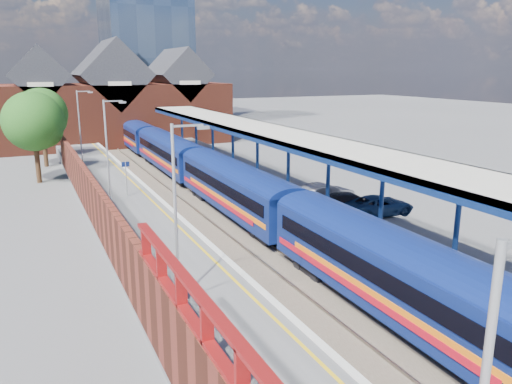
# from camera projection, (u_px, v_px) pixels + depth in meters

# --- Properties ---
(ground) EXTENTS (240.00, 240.00, 0.00)m
(ground) POSITION_uv_depth(u_px,v_px,m) (172.00, 185.00, 43.82)
(ground) COLOR #5B5B5E
(ground) RESTS_ON ground
(ballast_bed) EXTENTS (6.00, 76.00, 0.06)m
(ballast_bed) POSITION_uv_depth(u_px,v_px,m) (211.00, 214.00, 35.03)
(ballast_bed) COLOR #473D33
(ballast_bed) RESTS_ON ground
(rails) EXTENTS (4.51, 76.00, 0.14)m
(rails) POSITION_uv_depth(u_px,v_px,m) (211.00, 213.00, 35.00)
(rails) COLOR slate
(rails) RESTS_ON ground
(left_platform) EXTENTS (5.00, 76.00, 1.00)m
(left_platform) POSITION_uv_depth(u_px,v_px,m) (132.00, 217.00, 32.64)
(left_platform) COLOR #565659
(left_platform) RESTS_ON ground
(right_platform) EXTENTS (6.00, 76.00, 1.00)m
(right_platform) POSITION_uv_depth(u_px,v_px,m) (287.00, 198.00, 37.39)
(right_platform) COLOR #565659
(right_platform) RESTS_ON ground
(coping_left) EXTENTS (0.30, 76.00, 0.05)m
(coping_left) POSITION_uv_depth(u_px,v_px,m) (167.00, 205.00, 33.49)
(coping_left) COLOR silver
(coping_left) RESTS_ON left_platform
(coping_right) EXTENTS (0.30, 76.00, 0.05)m
(coping_right) POSITION_uv_depth(u_px,v_px,m) (252.00, 196.00, 36.09)
(coping_right) COLOR silver
(coping_right) RESTS_ON right_platform
(yellow_line) EXTENTS (0.14, 76.00, 0.01)m
(yellow_line) POSITION_uv_depth(u_px,v_px,m) (158.00, 207.00, 33.24)
(yellow_line) COLOR yellow
(yellow_line) RESTS_ON left_platform
(train) EXTENTS (2.98, 65.93, 3.45)m
(train) POSITION_uv_depth(u_px,v_px,m) (198.00, 166.00, 41.45)
(train) COLOR navy
(train) RESTS_ON ground
(canopy) EXTENTS (4.50, 52.00, 4.48)m
(canopy) POSITION_uv_depth(u_px,v_px,m) (269.00, 133.00, 37.75)
(canopy) COLOR navy
(canopy) RESTS_ON right_platform
(lamp_post_b) EXTENTS (1.48, 0.18, 7.00)m
(lamp_post_b) POSITION_uv_depth(u_px,v_px,m) (179.00, 203.00, 18.91)
(lamp_post_b) COLOR #A5A8AA
(lamp_post_b) RESTS_ON left_platform
(lamp_post_c) EXTENTS (1.48, 0.18, 7.00)m
(lamp_post_c) POSITION_uv_depth(u_px,v_px,m) (109.00, 146.00, 32.97)
(lamp_post_c) COLOR #A5A8AA
(lamp_post_c) RESTS_ON left_platform
(lamp_post_d) EXTENTS (1.48, 0.18, 7.00)m
(lamp_post_d) POSITION_uv_depth(u_px,v_px,m) (81.00, 123.00, 47.02)
(lamp_post_d) COLOR #A5A8AA
(lamp_post_d) RESTS_ON left_platform
(platform_sign) EXTENTS (0.55, 0.08, 2.50)m
(platform_sign) POSITION_uv_depth(u_px,v_px,m) (126.00, 173.00, 35.84)
(platform_sign) COLOR #A5A8AA
(platform_sign) RESTS_ON left_platform
(brick_wall) EXTENTS (0.35, 50.00, 3.86)m
(brick_wall) POSITION_uv_depth(u_px,v_px,m) (105.00, 220.00, 25.42)
(brick_wall) COLOR maroon
(brick_wall) RESTS_ON left_platform
(station_building) EXTENTS (30.00, 12.12, 13.78)m
(station_building) POSITION_uv_depth(u_px,v_px,m) (113.00, 103.00, 67.11)
(station_building) COLOR maroon
(station_building) RESTS_ON ground
(glass_tower) EXTENTS (14.20, 14.20, 40.30)m
(glass_tower) POSITION_uv_depth(u_px,v_px,m) (144.00, 8.00, 87.03)
(glass_tower) COLOR #49607E
(glass_tower) RESTS_ON ground
(tree_near) EXTENTS (5.20, 5.20, 8.10)m
(tree_near) POSITION_uv_depth(u_px,v_px,m) (35.00, 123.00, 43.45)
(tree_near) COLOR #382314
(tree_near) RESTS_ON ground
(tree_far) EXTENTS (5.20, 5.20, 8.10)m
(tree_far) POSITION_uv_depth(u_px,v_px,m) (43.00, 115.00, 50.89)
(tree_far) COLOR #382314
(tree_far) RESTS_ON ground
(parked_car_silver) EXTENTS (4.44, 1.97, 1.42)m
(parked_car_silver) POSITION_uv_depth(u_px,v_px,m) (325.00, 194.00, 33.82)
(parked_car_silver) COLOR #BDBBC1
(parked_car_silver) RESTS_ON right_platform
(parked_car_dark) EXTENTS (4.69, 2.65, 1.28)m
(parked_car_dark) POSITION_uv_depth(u_px,v_px,m) (350.00, 202.00, 31.84)
(parked_car_dark) COLOR black
(parked_car_dark) RESTS_ON right_platform
(parked_car_blue) EXTENTS (4.56, 2.17, 1.26)m
(parked_car_blue) POSITION_uv_depth(u_px,v_px,m) (379.00, 205.00, 31.23)
(parked_car_blue) COLOR navy
(parked_car_blue) RESTS_ON right_platform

